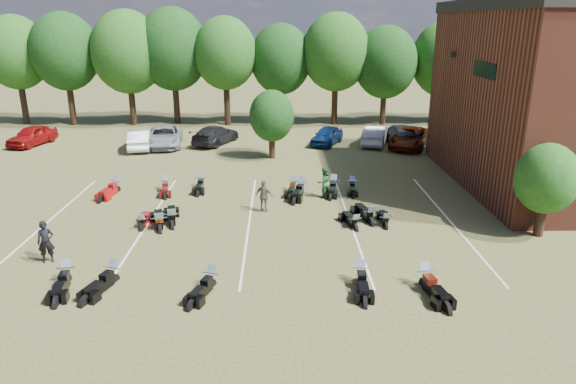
{
  "coord_description": "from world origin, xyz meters",
  "views": [
    {
      "loc": [
        -1.52,
        -20.77,
        9.42
      ],
      "look_at": [
        -1.06,
        4.0,
        1.2
      ],
      "focal_mm": 32.0,
      "sensor_mm": 36.0,
      "label": 1
    }
  ],
  "objects_px": {
    "person_green": "(324,182)",
    "motorcycle_7": "(143,230)",
    "car_0": "(32,136)",
    "person_black": "(46,242)",
    "motorcycle_3": "(211,287)",
    "motorcycle_14": "(166,190)",
    "person_grey": "(264,196)",
    "car_4": "(327,136)"
  },
  "relations": [
    {
      "from": "motorcycle_7",
      "to": "car_0",
      "type": "bearing_deg",
      "value": -58.4
    },
    {
      "from": "motorcycle_7",
      "to": "motorcycle_3",
      "type": "bearing_deg",
      "value": 120.28
    },
    {
      "from": "car_0",
      "to": "car_4",
      "type": "relative_size",
      "value": 1.08
    },
    {
      "from": "motorcycle_7",
      "to": "person_grey",
      "type": "bearing_deg",
      "value": -162.11
    },
    {
      "from": "person_grey",
      "to": "person_black",
      "type": "bearing_deg",
      "value": 59.3
    },
    {
      "from": "motorcycle_3",
      "to": "motorcycle_7",
      "type": "bearing_deg",
      "value": 144.0
    },
    {
      "from": "car_4",
      "to": "motorcycle_14",
      "type": "xyz_separation_m",
      "value": [
        -10.58,
        -11.73,
        -0.72
      ]
    },
    {
      "from": "car_4",
      "to": "person_green",
      "type": "relative_size",
      "value": 2.44
    },
    {
      "from": "person_grey",
      "to": "motorcycle_7",
      "type": "relative_size",
      "value": 0.83
    },
    {
      "from": "car_0",
      "to": "person_green",
      "type": "relative_size",
      "value": 2.63
    },
    {
      "from": "motorcycle_3",
      "to": "motorcycle_7",
      "type": "xyz_separation_m",
      "value": [
        -3.98,
        5.68,
        0.0
      ]
    },
    {
      "from": "person_black",
      "to": "car_4",
      "type": "bearing_deg",
      "value": 38.37
    },
    {
      "from": "person_black",
      "to": "motorcycle_3",
      "type": "relative_size",
      "value": 0.83
    },
    {
      "from": "person_black",
      "to": "motorcycle_3",
      "type": "bearing_deg",
      "value": -37.39
    },
    {
      "from": "motorcycle_3",
      "to": "motorcycle_7",
      "type": "height_order",
      "value": "motorcycle_3"
    },
    {
      "from": "car_4",
      "to": "motorcycle_3",
      "type": "bearing_deg",
      "value": -80.9
    },
    {
      "from": "person_black",
      "to": "motorcycle_14",
      "type": "distance_m",
      "value": 9.95
    },
    {
      "from": "car_0",
      "to": "person_black",
      "type": "bearing_deg",
      "value": -49.86
    },
    {
      "from": "car_4",
      "to": "motorcycle_3",
      "type": "height_order",
      "value": "car_4"
    },
    {
      "from": "car_0",
      "to": "car_4",
      "type": "distance_m",
      "value": 23.69
    },
    {
      "from": "person_grey",
      "to": "motorcycle_3",
      "type": "bearing_deg",
      "value": 103.46
    },
    {
      "from": "motorcycle_7",
      "to": "motorcycle_14",
      "type": "relative_size",
      "value": 0.92
    },
    {
      "from": "car_0",
      "to": "car_4",
      "type": "bearing_deg",
      "value": 14.07
    },
    {
      "from": "car_0",
      "to": "motorcycle_3",
      "type": "bearing_deg",
      "value": -39.41
    },
    {
      "from": "car_4",
      "to": "person_green",
      "type": "bearing_deg",
      "value": -71.53
    },
    {
      "from": "car_0",
      "to": "person_green",
      "type": "xyz_separation_m",
      "value": [
        22.31,
        -13.36,
        0.09
      ]
    },
    {
      "from": "car_4",
      "to": "person_grey",
      "type": "xyz_separation_m",
      "value": [
        -4.67,
        -15.43,
        0.13
      ]
    },
    {
      "from": "person_grey",
      "to": "car_0",
      "type": "bearing_deg",
      "value": -13.54
    },
    {
      "from": "person_black",
      "to": "motorcycle_3",
      "type": "distance_m",
      "value": 7.41
    },
    {
      "from": "person_black",
      "to": "person_green",
      "type": "distance_m",
      "value": 14.51
    },
    {
      "from": "car_0",
      "to": "motorcycle_3",
      "type": "height_order",
      "value": "car_0"
    },
    {
      "from": "motorcycle_14",
      "to": "motorcycle_7",
      "type": "bearing_deg",
      "value": -99.02
    },
    {
      "from": "car_0",
      "to": "person_black",
      "type": "height_order",
      "value": "person_black"
    },
    {
      "from": "motorcycle_7",
      "to": "person_green",
      "type": "bearing_deg",
      "value": -157.43
    },
    {
      "from": "person_black",
      "to": "person_green",
      "type": "xyz_separation_m",
      "value": [
        12.07,
        8.06,
        -0.03
      ]
    },
    {
      "from": "person_green",
      "to": "person_grey",
      "type": "height_order",
      "value": "person_green"
    },
    {
      "from": "motorcycle_7",
      "to": "motorcycle_14",
      "type": "distance_m",
      "value": 6.1
    },
    {
      "from": "car_0",
      "to": "motorcycle_14",
      "type": "xyz_separation_m",
      "value": [
        13.12,
        -11.94,
        -0.78
      ]
    },
    {
      "from": "person_green",
      "to": "motorcycle_7",
      "type": "relative_size",
      "value": 0.85
    },
    {
      "from": "car_0",
      "to": "person_grey",
      "type": "height_order",
      "value": "person_grey"
    },
    {
      "from": "car_0",
      "to": "motorcycle_3",
      "type": "distance_m",
      "value": 29.32
    },
    {
      "from": "person_green",
      "to": "person_grey",
      "type": "relative_size",
      "value": 1.02
    }
  ]
}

